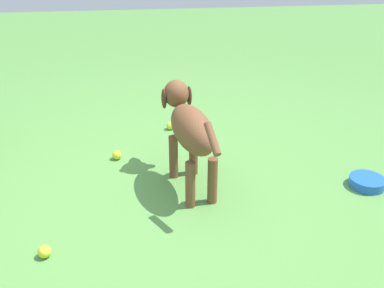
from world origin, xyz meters
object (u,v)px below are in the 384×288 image
dog (189,127)px  tennis_ball_1 (170,126)px  tennis_ball_0 (117,155)px  water_bowl (367,182)px  tennis_ball_2 (45,251)px

dog → tennis_ball_1: bearing=-7.4°
tennis_ball_0 → water_bowl: 1.67m
tennis_ball_1 → water_bowl: 1.54m
tennis_ball_1 → tennis_ball_2: (1.42, -0.76, 0.00)m
dog → tennis_ball_0: size_ratio=13.47×
dog → tennis_ball_2: dog is taller
dog → tennis_ball_1: dog is taller
dog → tennis_ball_0: 0.72m
dog → tennis_ball_1: (-0.85, -0.04, -0.37)m
dog → tennis_ball_2: 1.05m
tennis_ball_0 → water_bowl: (0.58, 1.57, -0.00)m
tennis_ball_0 → tennis_ball_2: (0.97, -0.34, 0.00)m
tennis_ball_2 → dog: bearing=125.5°
tennis_ball_0 → dog: bearing=49.0°
tennis_ball_0 → tennis_ball_1: 0.62m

